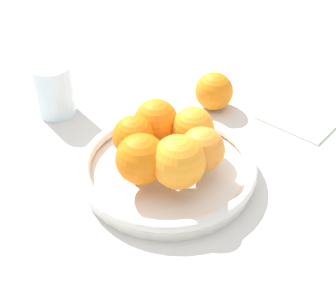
# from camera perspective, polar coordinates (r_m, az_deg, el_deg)

# --- Properties ---
(ground_plane) EXTENTS (4.00, 4.00, 0.00)m
(ground_plane) POSITION_cam_1_polar(r_m,az_deg,el_deg) (0.79, 0.00, -4.22)
(ground_plane) COLOR beige
(fruit_bowl) EXTENTS (0.29, 0.29, 0.04)m
(fruit_bowl) POSITION_cam_1_polar(r_m,az_deg,el_deg) (0.78, 0.00, -3.21)
(fruit_bowl) COLOR silver
(fruit_bowl) RESTS_ON ground_plane
(orange_pile) EXTENTS (0.18, 0.19, 0.08)m
(orange_pile) POSITION_cam_1_polar(r_m,az_deg,el_deg) (0.74, -0.10, -0.24)
(orange_pile) COLOR orange
(orange_pile) RESTS_ON fruit_bowl
(stray_orange) EXTENTS (0.08, 0.08, 0.08)m
(stray_orange) POSITION_cam_1_polar(r_m,az_deg,el_deg) (0.94, 5.64, 6.18)
(stray_orange) COLOR orange
(stray_orange) RESTS_ON ground_plane
(drinking_glass) EXTENTS (0.08, 0.08, 0.10)m
(drinking_glass) POSITION_cam_1_polar(r_m,az_deg,el_deg) (0.94, -13.71, 6.16)
(drinking_glass) COLOR silver
(drinking_glass) RESTS_ON ground_plane
(napkin_folded) EXTENTS (0.18, 0.18, 0.01)m
(napkin_folded) POSITION_cam_1_polar(r_m,az_deg,el_deg) (0.97, 16.06, 3.23)
(napkin_folded) COLOR silver
(napkin_folded) RESTS_ON ground_plane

